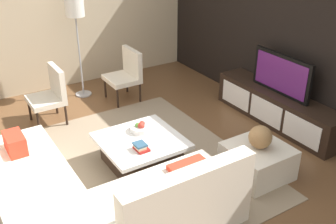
{
  "coord_description": "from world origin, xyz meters",
  "views": [
    {
      "loc": [
        3.72,
        -1.89,
        2.95
      ],
      "look_at": [
        -0.31,
        0.64,
        0.52
      ],
      "focal_mm": 42.62,
      "sensor_mm": 36.0,
      "label": 1
    }
  ],
  "objects_px": {
    "television": "(281,74)",
    "accent_chair_near": "(51,92)",
    "decorative_ball": "(260,137)",
    "book_stack": "(141,147)",
    "floor_lamp": "(75,13)",
    "fruit_bowl": "(141,128)",
    "media_console": "(277,108)",
    "ottoman": "(257,161)",
    "coffee_table": "(141,151)",
    "sectional_couch": "(83,199)",
    "accent_chair_far": "(127,72)"
  },
  "relations": [
    {
      "from": "television",
      "to": "accent_chair_near",
      "type": "xyz_separation_m",
      "value": [
        -1.86,
        -2.87,
        -0.31
      ]
    },
    {
      "from": "television",
      "to": "decorative_ball",
      "type": "xyz_separation_m",
      "value": [
        0.85,
        -1.2,
        -0.26
      ]
    },
    {
      "from": "book_stack",
      "to": "decorative_ball",
      "type": "bearing_deg",
      "value": 59.12
    },
    {
      "from": "floor_lamp",
      "to": "decorative_ball",
      "type": "relative_size",
      "value": 6.1
    },
    {
      "from": "accent_chair_near",
      "to": "fruit_bowl",
      "type": "height_order",
      "value": "accent_chair_near"
    },
    {
      "from": "decorative_ball",
      "to": "media_console",
      "type": "bearing_deg",
      "value": 125.48
    },
    {
      "from": "accent_chair_near",
      "to": "ottoman",
      "type": "height_order",
      "value": "accent_chair_near"
    },
    {
      "from": "coffee_table",
      "to": "fruit_bowl",
      "type": "height_order",
      "value": "fruit_bowl"
    },
    {
      "from": "floor_lamp",
      "to": "ottoman",
      "type": "height_order",
      "value": "floor_lamp"
    },
    {
      "from": "television",
      "to": "fruit_bowl",
      "type": "xyz_separation_m",
      "value": [
        -0.28,
        -2.2,
        -0.37
      ]
    },
    {
      "from": "television",
      "to": "sectional_couch",
      "type": "height_order",
      "value": "television"
    },
    {
      "from": "ottoman",
      "to": "book_stack",
      "type": "distance_m",
      "value": 1.44
    },
    {
      "from": "accent_chair_near",
      "to": "floor_lamp",
      "type": "relative_size",
      "value": 0.51
    },
    {
      "from": "television",
      "to": "book_stack",
      "type": "distance_m",
      "value": 2.45
    },
    {
      "from": "television",
      "to": "accent_chair_far",
      "type": "height_order",
      "value": "television"
    },
    {
      "from": "sectional_couch",
      "to": "accent_chair_near",
      "type": "height_order",
      "value": "accent_chair_near"
    },
    {
      "from": "media_console",
      "to": "decorative_ball",
      "type": "xyz_separation_m",
      "value": [
        0.85,
        -1.2,
        0.29
      ]
    },
    {
      "from": "book_stack",
      "to": "sectional_couch",
      "type": "bearing_deg",
      "value": -66.53
    },
    {
      "from": "coffee_table",
      "to": "ottoman",
      "type": "bearing_deg",
      "value": 49.05
    },
    {
      "from": "book_stack",
      "to": "ottoman",
      "type": "bearing_deg",
      "value": 59.12
    },
    {
      "from": "media_console",
      "to": "accent_chair_near",
      "type": "relative_size",
      "value": 2.55
    },
    {
      "from": "media_console",
      "to": "book_stack",
      "type": "relative_size",
      "value": 11.71
    },
    {
      "from": "accent_chair_far",
      "to": "book_stack",
      "type": "height_order",
      "value": "accent_chair_far"
    },
    {
      "from": "sectional_couch",
      "to": "television",
      "type": "bearing_deg",
      "value": 98.78
    },
    {
      "from": "television",
      "to": "sectional_couch",
      "type": "distance_m",
      "value": 3.38
    },
    {
      "from": "media_console",
      "to": "ottoman",
      "type": "bearing_deg",
      "value": -54.52
    },
    {
      "from": "ottoman",
      "to": "decorative_ball",
      "type": "height_order",
      "value": "decorative_ball"
    },
    {
      "from": "sectional_couch",
      "to": "accent_chair_far",
      "type": "distance_m",
      "value": 3.09
    },
    {
      "from": "accent_chair_far",
      "to": "book_stack",
      "type": "distance_m",
      "value": 2.31
    },
    {
      "from": "media_console",
      "to": "sectional_couch",
      "type": "distance_m",
      "value": 3.34
    },
    {
      "from": "floor_lamp",
      "to": "decorative_ball",
      "type": "bearing_deg",
      "value": 15.22
    },
    {
      "from": "sectional_couch",
      "to": "floor_lamp",
      "type": "bearing_deg",
      "value": 159.02
    },
    {
      "from": "media_console",
      "to": "sectional_couch",
      "type": "xyz_separation_m",
      "value": [
        0.51,
        -3.3,
        0.04
      ]
    },
    {
      "from": "fruit_bowl",
      "to": "decorative_ball",
      "type": "xyz_separation_m",
      "value": [
        1.13,
        1.0,
        0.11
      ]
    },
    {
      "from": "accent_chair_far",
      "to": "decorative_ball",
      "type": "bearing_deg",
      "value": 16.33
    },
    {
      "from": "television",
      "to": "fruit_bowl",
      "type": "relative_size",
      "value": 3.82
    },
    {
      "from": "coffee_table",
      "to": "accent_chair_near",
      "type": "relative_size",
      "value": 1.14
    },
    {
      "from": "television",
      "to": "accent_chair_far",
      "type": "distance_m",
      "value": 2.54
    },
    {
      "from": "accent_chair_near",
      "to": "book_stack",
      "type": "xyz_separation_m",
      "value": [
        1.99,
        0.45,
        -0.07
      ]
    },
    {
      "from": "television",
      "to": "floor_lamp",
      "type": "xyz_separation_m",
      "value": [
        -2.56,
        -2.13,
        0.65
      ]
    },
    {
      "from": "media_console",
      "to": "coffee_table",
      "type": "distance_m",
      "value": 2.3
    },
    {
      "from": "media_console",
      "to": "fruit_bowl",
      "type": "relative_size",
      "value": 7.91
    },
    {
      "from": "coffee_table",
      "to": "accent_chair_far",
      "type": "distance_m",
      "value": 2.08
    },
    {
      "from": "accent_chair_far",
      "to": "book_stack",
      "type": "bearing_deg",
      "value": -12.84
    },
    {
      "from": "ottoman",
      "to": "fruit_bowl",
      "type": "relative_size",
      "value": 2.5
    },
    {
      "from": "coffee_table",
      "to": "book_stack",
      "type": "bearing_deg",
      "value": -28.0
    },
    {
      "from": "television",
      "to": "coffee_table",
      "type": "bearing_deg",
      "value": -92.49
    },
    {
      "from": "sectional_couch",
      "to": "decorative_ball",
      "type": "xyz_separation_m",
      "value": [
        0.34,
        2.11,
        0.25
      ]
    },
    {
      "from": "television",
      "to": "accent_chair_near",
      "type": "relative_size",
      "value": 1.23
    },
    {
      "from": "sectional_couch",
      "to": "decorative_ball",
      "type": "distance_m",
      "value": 2.15
    }
  ]
}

